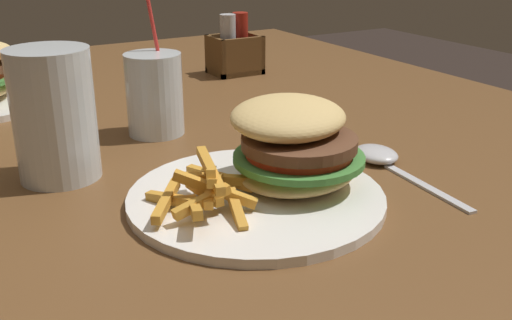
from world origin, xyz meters
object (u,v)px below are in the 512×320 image
beer_glass (55,120)px  spoon (380,156)px  juice_glass (154,98)px  meal_plate_near (279,164)px  condiment_caddy (235,52)px

beer_glass → spoon: size_ratio=0.76×
juice_glass → meal_plate_near: bearing=-81.9°
beer_glass → juice_glass: (0.15, 0.09, -0.02)m
juice_glass → spoon: size_ratio=0.95×
spoon → condiment_caddy: condiment_caddy is taller
meal_plate_near → spoon: meal_plate_near is taller
meal_plate_near → beer_glass: bearing=138.1°
condiment_caddy → beer_glass: bearing=-139.3°
juice_glass → spoon: (0.19, -0.24, -0.04)m
beer_glass → condiment_caddy: 0.55m
meal_plate_near → condiment_caddy: 0.57m
juice_glass → condiment_caddy: juice_glass is taller
beer_glass → condiment_caddy: bearing=40.7°
spoon → meal_plate_near: bearing=101.7°
meal_plate_near → condiment_caddy: size_ratio=2.32×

